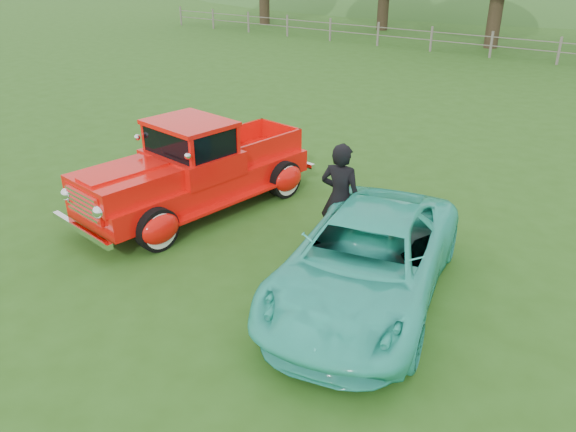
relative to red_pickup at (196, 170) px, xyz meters
The scene contains 5 objects.
ground 2.41m from the red_pickup, 43.10° to the right, with size 140.00×140.00×0.00m, color #285316.
fence_line 20.51m from the red_pickup, 85.34° to the left, with size 48.00×0.12×1.20m.
red_pickup is the anchor object (origin of this frame).
teal_sedan 4.26m from the red_pickup, 10.40° to the right, with size 2.07×4.50×1.25m, color #33CCB3.
man 3.11m from the red_pickup, ahead, with size 0.69×0.45×1.88m, color black.
Camera 1 is at (5.81, -5.38, 4.60)m, focal length 35.00 mm.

